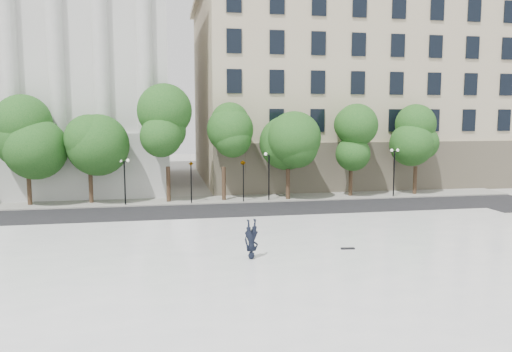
# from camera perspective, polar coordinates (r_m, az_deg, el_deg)

# --- Properties ---
(ground) EXTENTS (160.00, 160.00, 0.00)m
(ground) POSITION_cam_1_polar(r_m,az_deg,el_deg) (21.60, -3.27, -13.52)
(ground) COLOR #B3B1A9
(ground) RESTS_ON ground
(plaza) EXTENTS (44.00, 22.00, 0.45)m
(plaza) POSITION_cam_1_polar(r_m,az_deg,el_deg) (24.34, -4.18, -10.59)
(plaza) COLOR white
(plaza) RESTS_ON ground
(street) EXTENTS (60.00, 8.00, 0.02)m
(street) POSITION_cam_1_polar(r_m,az_deg,el_deg) (38.90, -6.64, -4.31)
(street) COLOR black
(street) RESTS_ON ground
(far_sidewalk) EXTENTS (60.00, 4.00, 0.12)m
(far_sidewalk) POSITION_cam_1_polar(r_m,az_deg,el_deg) (44.79, -7.16, -2.78)
(far_sidewalk) COLOR #99968D
(far_sidewalk) RESTS_ON ground
(building_west) EXTENTS (31.50, 27.65, 25.60)m
(building_west) POSITION_cam_1_polar(r_m,az_deg,el_deg) (60.67, -24.80, 11.32)
(building_west) COLOR silver
(building_west) RESTS_ON ground
(building_east) EXTENTS (36.00, 26.15, 23.00)m
(building_east) POSITION_cam_1_polar(r_m,az_deg,el_deg) (63.26, 10.51, 10.03)
(building_east) COLOR #BCB190
(building_east) RESTS_ON ground
(traffic_light_west) EXTENTS (0.67, 1.80, 4.21)m
(traffic_light_west) POSITION_cam_1_polar(r_m,az_deg,el_deg) (42.62, -7.46, 1.67)
(traffic_light_west) COLOR black
(traffic_light_west) RESTS_ON ground
(traffic_light_east) EXTENTS (1.00, 1.85, 4.24)m
(traffic_light_east) POSITION_cam_1_polar(r_m,az_deg,el_deg) (43.09, -1.45, 1.82)
(traffic_light_east) COLOR black
(traffic_light_east) RESTS_ON ground
(person_lying) EXTENTS (1.12, 2.11, 0.54)m
(person_lying) POSITION_cam_1_polar(r_m,az_deg,el_deg) (25.11, -0.51, -8.84)
(person_lying) COLOR black
(person_lying) RESTS_ON plaza
(skateboard) EXTENTS (0.76, 0.27, 0.08)m
(skateboard) POSITION_cam_1_polar(r_m,az_deg,el_deg) (27.36, 10.44, -8.14)
(skateboard) COLOR black
(skateboard) RESTS_ON plaza
(street_trees) EXTENTS (45.99, 5.65, 7.99)m
(street_trees) POSITION_cam_1_polar(r_m,az_deg,el_deg) (43.63, -10.29, 4.07)
(street_trees) COLOR #382619
(street_trees) RESTS_ON ground
(lamp_posts) EXTENTS (38.41, 0.28, 4.54)m
(lamp_posts) POSITION_cam_1_polar(r_m,az_deg,el_deg) (43.04, -6.55, 0.69)
(lamp_posts) COLOR black
(lamp_posts) RESTS_ON ground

